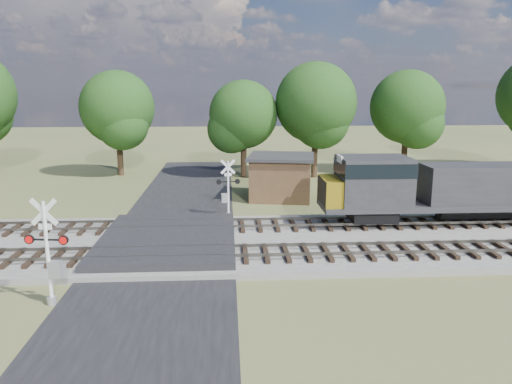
{
  "coord_description": "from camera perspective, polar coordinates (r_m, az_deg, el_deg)",
  "views": [
    {
      "loc": [
        3.19,
        -25.02,
        8.37
      ],
      "look_at": [
        4.75,
        2.0,
        2.58
      ],
      "focal_mm": 35.0,
      "sensor_mm": 36.0,
      "label": 1
    }
  ],
  "objects": [
    {
      "name": "crossing_signal_near",
      "position": [
        20.85,
        -22.43,
        -7.33
      ],
      "size": [
        1.71,
        0.4,
        4.26
      ],
      "rotation": [
        0.0,
        0.0,
        -0.13
      ],
      "color": "silver",
      "rests_on": "ground"
    },
    {
      "name": "treeline",
      "position": [
        46.49,
        -3.47,
        10.25
      ],
      "size": [
        86.6,
        10.13,
        11.65
      ],
      "color": "black",
      "rests_on": "ground"
    },
    {
      "name": "track_far",
      "position": [
        29.12,
        -3.32,
        -3.81
      ],
      "size": [
        140.0,
        2.6,
        0.33
      ],
      "color": "black",
      "rests_on": "ballast_bed"
    },
    {
      "name": "crossing_signal_far",
      "position": [
        32.1,
        -3.33,
        -0.17
      ],
      "size": [
        1.53,
        0.35,
        3.79
      ],
      "rotation": [
        0.0,
        0.0,
        3.25
      ],
      "color": "silver",
      "rests_on": "ground"
    },
    {
      "name": "equipment_shed",
      "position": [
        37.58,
        2.9,
        1.77
      ],
      "size": [
        5.55,
        5.55,
        3.28
      ],
      "rotation": [
        0.0,
        0.0,
        -0.17
      ],
      "color": "#46321E",
      "rests_on": "ground"
    },
    {
      "name": "road",
      "position": [
        26.56,
        -10.09,
        -6.4
      ],
      "size": [
        7.0,
        60.0,
        0.08
      ],
      "primitive_type": "cube",
      "color": "black",
      "rests_on": "ground"
    },
    {
      "name": "track_near",
      "position": [
        24.35,
        -3.31,
        -7.02
      ],
      "size": [
        140.0,
        2.6,
        0.33
      ],
      "color": "black",
      "rests_on": "ballast_bed"
    },
    {
      "name": "crossing_panel",
      "position": [
        26.95,
        -9.99,
        -5.51
      ],
      "size": [
        7.0,
        9.0,
        0.62
      ],
      "primitive_type": "cube",
      "color": "#262628",
      "rests_on": "ground"
    },
    {
      "name": "ballast_bed",
      "position": [
        27.66,
        11.16,
        -5.46
      ],
      "size": [
        140.0,
        10.0,
        0.3
      ],
      "primitive_type": "cube",
      "color": "gray",
      "rests_on": "ground"
    },
    {
      "name": "ground",
      "position": [
        26.57,
        -10.09,
        -6.49
      ],
      "size": [
        160.0,
        160.0,
        0.0
      ],
      "primitive_type": "plane",
      "color": "#49542D",
      "rests_on": "ground"
    }
  ]
}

